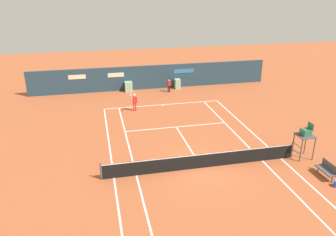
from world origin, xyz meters
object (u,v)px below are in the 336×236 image
Objects in this scene: ball_kid_left_post at (169,85)px; tennis_ball_mid_court at (140,112)px; player_on_baseline at (134,101)px; player_bench at (327,169)px; umpire_chair at (305,135)px; tennis_ball_near_service_line at (172,116)px.

ball_kid_left_post is 19.33× the size of tennis_ball_mid_court.
player_on_baseline is 1.35× the size of ball_kid_left_post.
tennis_ball_mid_court is (0.43, -0.44, -0.90)m from player_on_baseline.
player_bench is 16.22m from player_on_baseline.
umpire_chair is at bearing 147.04° from player_on_baseline.
tennis_ball_near_service_line is at bearing -30.71° from tennis_ball_mid_court.
tennis_ball_near_service_line and tennis_ball_mid_court have the same top height.
umpire_chair reaches higher than player_bench.
ball_kid_left_post is (-5.27, 15.50, -0.84)m from umpire_chair.
tennis_ball_near_service_line is (-6.51, 8.89, -1.56)m from umpire_chair.
player_bench is 0.78× the size of player_on_baseline.
player_on_baseline is (-9.42, 13.20, 0.42)m from player_bench.
player_on_baseline is 26.16× the size of tennis_ball_near_service_line.
umpire_chair reaches higher than player_on_baseline.
tennis_ball_mid_court is (-3.71, -5.14, -0.72)m from ball_kid_left_post.
ball_kid_left_post is at bearing 18.77° from umpire_chair.
ball_kid_left_post is at bearing 79.31° from tennis_ball_near_service_line.
umpire_chair is at bearing -49.07° from tennis_ball_mid_court.
umpire_chair is at bearing -53.77° from tennis_ball_near_service_line.
umpire_chair is at bearing 0.26° from player_bench.
tennis_ball_mid_court is at bearing 40.93° from umpire_chair.
player_bench is 18.67m from ball_kid_left_post.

